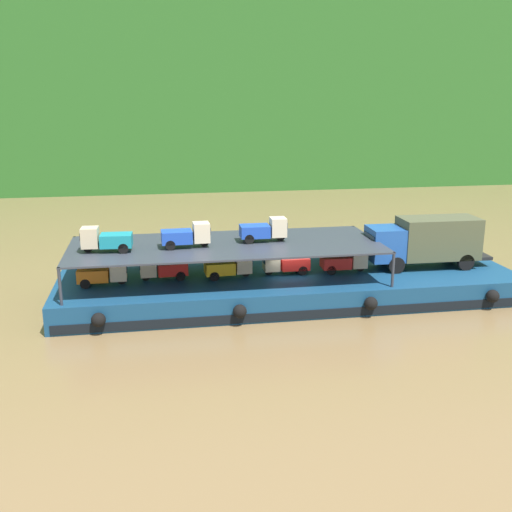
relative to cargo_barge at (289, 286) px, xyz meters
name	(u,v)px	position (x,y,z in m)	size (l,w,h in m)	color
ground_plane	(289,298)	(0.00, 0.03, -0.75)	(400.00, 400.00, 0.00)	brown
hillside_far_bank	(201,43)	(0.00, 57.79, 18.43)	(123.03, 34.95, 34.05)	#286023
cargo_barge	(289,286)	(0.00, 0.00, 0.00)	(27.11, 8.42, 1.50)	navy
covered_lorry	(426,241)	(8.57, 0.04, 2.44)	(7.89, 2.42, 3.10)	#1E4C99
cargo_rack	(226,245)	(-3.80, 0.03, 2.69)	(17.91, 7.03, 2.00)	#2D333D
mini_truck_lower_stern	(103,273)	(-10.78, -0.29, 1.44)	(2.74, 1.21, 1.38)	orange
mini_truck_lower_aft	(163,268)	(-7.48, 0.24, 1.44)	(2.80, 1.30, 1.38)	red
mini_truck_lower_mid	(229,266)	(-3.65, -0.07, 1.44)	(2.79, 1.29, 1.38)	gold
mini_truck_lower_fore	(285,263)	(-0.26, 0.13, 1.44)	(2.76, 1.24, 1.38)	red
mini_truck_lower_bow	(345,261)	(3.39, -0.09, 1.44)	(2.77, 1.26, 1.38)	red
mini_truck_upper_stern	(106,239)	(-10.50, -0.58, 3.44)	(2.79, 1.28, 1.38)	teal
mini_truck_upper_mid	(187,235)	(-6.07, -0.32, 3.44)	(2.77, 1.25, 1.38)	#1E47B7
mini_truck_upper_fore	(264,230)	(-1.50, 0.34, 3.44)	(2.75, 1.21, 1.38)	#1E47B7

